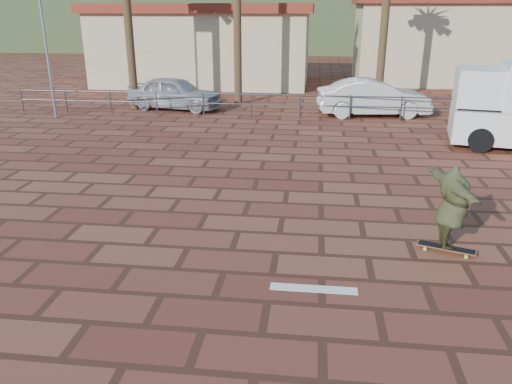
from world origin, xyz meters
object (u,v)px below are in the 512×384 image
at_px(longboard, 446,248).
at_px(car_white, 373,98).
at_px(car_silver, 175,93).
at_px(skateboarder, 452,207).

height_order(longboard, car_white, car_white).
bearing_deg(car_silver, car_white, -81.01).
xyz_separation_m(car_silver, car_white, (8.61, -0.45, 0.04)).
bearing_deg(skateboarder, car_white, -10.59).
relative_size(car_silver, car_white, 0.92).
relative_size(longboard, car_silver, 0.25).
distance_m(skateboarder, car_silver, 15.71).
height_order(skateboarder, car_white, skateboarder).
bearing_deg(skateboarder, longboard, 71.76).
distance_m(car_silver, car_white, 8.62).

